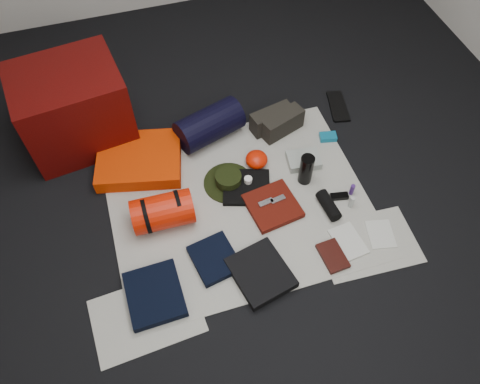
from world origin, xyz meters
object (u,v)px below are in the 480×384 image
object	(u,v)px
red_cabinet	(74,108)
compact_camera	(303,161)
paperback_book	(333,256)
sleeping_pad	(139,160)
stuff_sack	(163,212)
water_bottle	(306,169)
navy_duffel	(209,125)

from	to	relation	value
red_cabinet	compact_camera	bearing A→B (deg)	-34.10
red_cabinet	paperback_book	world-z (taller)	red_cabinet
sleeping_pad	stuff_sack	size ratio (longest dim) A/B	1.49
sleeping_pad	water_bottle	xyz separation A→B (m)	(1.00, -0.45, 0.06)
sleeping_pad	navy_duffel	size ratio (longest dim) A/B	1.21
red_cabinet	sleeping_pad	size ratio (longest dim) A/B	1.23
compact_camera	paperback_book	bearing A→B (deg)	-75.30
stuff_sack	water_bottle	bearing A→B (deg)	2.46
red_cabinet	stuff_sack	world-z (taller)	red_cabinet
compact_camera	paperback_book	world-z (taller)	compact_camera
red_cabinet	compact_camera	distance (m)	1.55
stuff_sack	red_cabinet	bearing A→B (deg)	114.68
compact_camera	paperback_book	size ratio (longest dim) A/B	0.51
navy_duffel	paperback_book	world-z (taller)	navy_duffel
sleeping_pad	stuff_sack	bearing A→B (deg)	-82.48
red_cabinet	sleeping_pad	xyz separation A→B (m)	(0.33, -0.37, -0.22)
sleeping_pad	compact_camera	world-z (taller)	sleeping_pad
red_cabinet	navy_duffel	bearing A→B (deg)	-25.37
red_cabinet	paperback_book	xyz separation A→B (m)	(1.28, -1.39, -0.26)
red_cabinet	sleeping_pad	distance (m)	0.54
water_bottle	stuff_sack	bearing A→B (deg)	-177.54
compact_camera	sleeping_pad	bearing A→B (deg)	-174.33
stuff_sack	water_bottle	xyz separation A→B (m)	(0.94, 0.04, 0.00)
stuff_sack	compact_camera	size ratio (longest dim) A/B	3.58
sleeping_pad	compact_camera	distance (m)	1.09
red_cabinet	sleeping_pad	bearing A→B (deg)	-56.07
red_cabinet	paperback_book	distance (m)	1.91
navy_duffel	red_cabinet	bearing A→B (deg)	144.39
stuff_sack	paperback_book	xyz separation A→B (m)	(0.89, -0.53, -0.09)
red_cabinet	stuff_sack	bearing A→B (deg)	-73.06
stuff_sack	compact_camera	world-z (taller)	stuff_sack
stuff_sack	water_bottle	world-z (taller)	water_bottle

